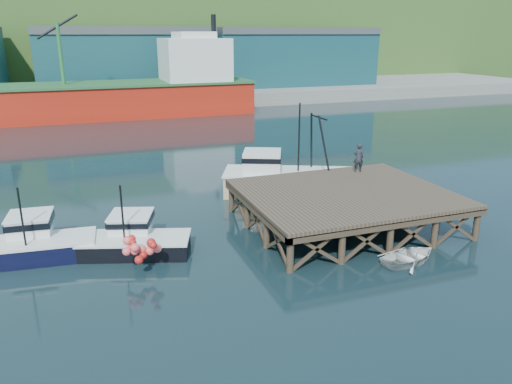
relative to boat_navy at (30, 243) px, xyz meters
name	(u,v)px	position (x,y,z in m)	size (l,w,h in m)	color
ground	(260,237)	(12.15, -1.52, -0.82)	(300.00, 300.00, 0.00)	black
wharf	(347,195)	(17.65, -1.70, 1.12)	(12.00, 10.00, 2.62)	brown
far_quay	(124,92)	(12.15, 68.48, 0.18)	(160.00, 40.00, 2.00)	gray
warehouse_mid	(125,62)	(12.15, 63.48, 5.68)	(28.00, 16.00, 9.00)	#1B515A
warehouse_right	(287,59)	(42.15, 63.48, 5.68)	(30.00, 16.00, 9.00)	#1B515A
cargo_ship	(77,94)	(3.68, 46.48, 2.49)	(55.50, 10.00, 13.75)	red
hillside	(107,34)	(12.15, 98.48, 10.18)	(220.00, 50.00, 22.00)	#2D511E
boat_navy	(30,243)	(0.00, 0.00, 0.00)	(6.75, 3.84, 4.10)	black
boat_black	(129,239)	(4.90, -1.05, -0.09)	(6.89, 5.71, 4.00)	black
trawler	(290,176)	(16.97, 5.17, 0.53)	(10.38, 7.20, 6.57)	#D5BA8A
dinghy	(410,256)	(18.11, -7.32, -0.48)	(2.37, 3.32, 0.69)	silver
dockworker	(358,157)	(20.71, 2.18, 2.29)	(0.72, 0.47, 1.97)	#212129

